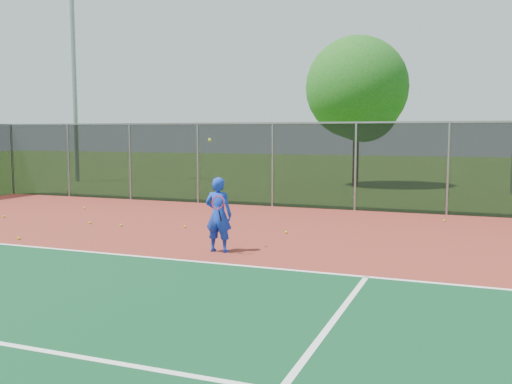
# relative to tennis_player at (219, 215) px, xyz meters

# --- Properties ---
(ground) EXTENTS (120.00, 120.00, 0.00)m
(ground) POSITION_rel_tennis_player_xyz_m (1.50, -4.10, -0.86)
(ground) COLOR #355C1A
(ground) RESTS_ON ground
(court_apron) EXTENTS (30.00, 20.00, 0.02)m
(court_apron) POSITION_rel_tennis_player_xyz_m (1.50, -2.10, -0.85)
(court_apron) COLOR maroon
(court_apron) RESTS_ON ground
(fence_back) EXTENTS (30.00, 0.06, 3.03)m
(fence_back) POSITION_rel_tennis_player_xyz_m (1.50, 7.90, 0.70)
(fence_back) COLOR black
(fence_back) RESTS_ON court_apron
(tennis_player) EXTENTS (0.63, 0.63, 2.54)m
(tennis_player) POSITION_rel_tennis_player_xyz_m (0.00, 0.00, 0.00)
(tennis_player) COLOR #1434C4
(tennis_player) RESTS_ON court_apron
(practice_ball_0) EXTENTS (0.07, 0.07, 0.07)m
(practice_ball_0) POSITION_rel_tennis_player_xyz_m (-5.27, -0.46, -0.81)
(practice_ball_0) COLOR #B4CE18
(practice_ball_0) RESTS_ON court_apron
(practice_ball_1) EXTENTS (0.07, 0.07, 0.07)m
(practice_ball_1) POSITION_rel_tennis_player_xyz_m (-5.15, 2.20, -0.81)
(practice_ball_1) COLOR #B4CE18
(practice_ball_1) RESTS_ON court_apron
(practice_ball_2) EXTENTS (0.07, 0.07, 0.07)m
(practice_ball_2) POSITION_rel_tennis_player_xyz_m (0.70, 2.75, -0.81)
(practice_ball_2) COLOR #B4CE18
(practice_ball_2) RESTS_ON court_apron
(practice_ball_4) EXTENTS (0.07, 0.07, 0.07)m
(practice_ball_4) POSITION_rel_tennis_player_xyz_m (4.51, 6.32, -0.81)
(practice_ball_4) COLOR #B4CE18
(practice_ball_4) RESTS_ON court_apron
(practice_ball_5) EXTENTS (0.07, 0.07, 0.07)m
(practice_ball_5) POSITION_rel_tennis_player_xyz_m (-2.23, 2.57, -0.81)
(practice_ball_5) COLOR #B4CE18
(practice_ball_5) RESTS_ON court_apron
(practice_ball_6) EXTENTS (0.07, 0.07, 0.07)m
(practice_ball_6) POSITION_rel_tennis_player_xyz_m (-8.47, 2.28, -0.81)
(practice_ball_6) COLOR #B4CE18
(practice_ball_6) RESTS_ON court_apron
(practice_ball_7) EXTENTS (0.07, 0.07, 0.07)m
(practice_ball_7) POSITION_rel_tennis_player_xyz_m (-4.05, 2.16, -0.81)
(practice_ball_7) COLOR #B4CE18
(practice_ball_7) RESTS_ON court_apron
(practice_ball_8) EXTENTS (0.07, 0.07, 0.07)m
(practice_ball_8) POSITION_rel_tennis_player_xyz_m (-7.41, 4.85, -0.81)
(practice_ball_8) COLOR #B4CE18
(practice_ball_8) RESTS_ON court_apron
(floodlight_nw) EXTENTS (0.90, 0.40, 13.08)m
(floodlight_nw) POSITION_rel_tennis_player_xyz_m (-15.15, 14.30, 6.46)
(floodlight_nw) COLOR gray
(floodlight_nw) RESTS_ON ground
(tree_back_left) EXTENTS (5.05, 5.05, 7.42)m
(tree_back_left) POSITION_rel_tennis_player_xyz_m (-0.16, 16.85, 3.79)
(tree_back_left) COLOR #382614
(tree_back_left) RESTS_ON ground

